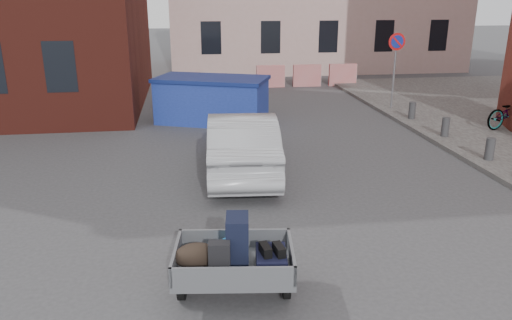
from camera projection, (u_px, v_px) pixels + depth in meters
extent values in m
plane|color=#38383A|center=(275.00, 244.00, 8.42)|extent=(120.00, 120.00, 0.00)
cylinder|color=gray|center=(394.00, 72.00, 17.71)|extent=(0.07, 0.07, 2.60)
cylinder|color=red|center=(397.00, 42.00, 17.36)|extent=(0.60, 0.03, 0.60)
cylinder|color=navy|center=(397.00, 42.00, 17.35)|extent=(0.44, 0.03, 0.44)
cylinder|color=#3A3A3D|center=(490.00, 149.00, 12.30)|extent=(0.22, 0.22, 0.55)
cylinder|color=#3A3A3D|center=(445.00, 127.00, 14.37)|extent=(0.22, 0.22, 0.55)
cylinder|color=#3A3A3D|center=(412.00, 110.00, 16.44)|extent=(0.22, 0.22, 0.55)
cube|color=red|center=(271.00, 76.00, 22.70)|extent=(1.30, 0.18, 1.00)
cube|color=red|center=(307.00, 76.00, 22.93)|extent=(1.30, 0.18, 1.00)
cube|color=red|center=(343.00, 75.00, 23.16)|extent=(1.30, 0.18, 1.00)
cylinder|color=black|center=(182.00, 284.00, 6.86)|extent=(0.15, 0.45, 0.44)
cylinder|color=black|center=(286.00, 283.00, 6.89)|extent=(0.15, 0.45, 0.44)
cube|color=slate|center=(234.00, 268.00, 6.80)|extent=(1.72, 1.29, 0.08)
cube|color=slate|center=(176.00, 257.00, 6.72)|extent=(0.17, 1.10, 0.28)
cube|color=slate|center=(291.00, 256.00, 6.75)|extent=(0.17, 1.10, 0.28)
cube|color=slate|center=(235.00, 238.00, 7.24)|extent=(1.59, 0.23, 0.28)
cube|color=slate|center=(233.00, 277.00, 6.24)|extent=(1.59, 0.23, 0.28)
cube|color=slate|center=(235.00, 241.00, 7.67)|extent=(0.16, 0.70, 0.06)
cube|color=black|center=(237.00, 241.00, 6.72)|extent=(0.35, 0.48, 0.70)
cube|color=black|center=(271.00, 261.00, 6.66)|extent=(0.47, 0.64, 0.25)
ellipsoid|color=#2D231B|center=(196.00, 256.00, 6.67)|extent=(0.64, 0.43, 0.36)
cube|color=black|center=(219.00, 259.00, 6.47)|extent=(0.30, 0.21, 0.48)
ellipsoid|color=#1769AE|center=(231.00, 245.00, 7.08)|extent=(0.39, 0.34, 0.24)
cube|color=black|center=(265.00, 250.00, 6.55)|extent=(0.15, 0.28, 0.13)
cube|color=black|center=(279.00, 250.00, 6.55)|extent=(0.15, 0.28, 0.13)
cube|color=#21379D|center=(212.00, 102.00, 16.36)|extent=(3.82, 2.85, 1.37)
cube|color=navy|center=(211.00, 79.00, 16.13)|extent=(3.97, 3.00, 0.11)
imported|color=#A9ABB0|center=(242.00, 143.00, 11.64)|extent=(1.85, 4.50, 1.45)
imported|color=black|center=(511.00, 112.00, 15.21)|extent=(2.00, 1.14, 0.99)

